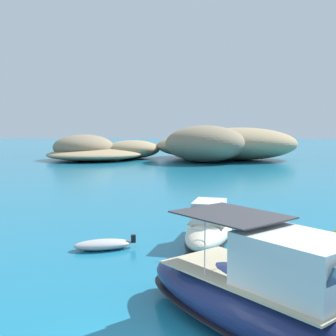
# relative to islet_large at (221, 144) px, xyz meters

# --- Properties ---
(islet_large) EXTENTS (27.78, 28.36, 5.82)m
(islet_large) POSITION_rel_islet_large_xyz_m (0.00, 0.00, 0.00)
(islet_large) COLOR #84755B
(islet_large) RESTS_ON ground
(islet_small) EXTENTS (22.55, 22.68, 4.29)m
(islet_small) POSITION_rel_islet_large_xyz_m (-20.93, 0.14, -1.02)
(islet_small) COLOR #9E8966
(islet_small) RESTS_ON ground
(motorboat_navy) EXTENTS (8.56, 9.49, 3.09)m
(motorboat_navy) POSITION_rel_islet_large_xyz_m (-5.19, -62.39, -1.61)
(motorboat_navy) COLOR navy
(motorboat_navy) RESTS_ON ground
(motorboat_cream) EXTENTS (3.66, 7.22, 2.05)m
(motorboat_cream) POSITION_rel_islet_large_xyz_m (-6.18, -52.69, -1.91)
(motorboat_cream) COLOR beige
(motorboat_cream) RESTS_ON ground
(dinghy_tender) EXTENTS (2.87, 1.74, 0.58)m
(dinghy_tender) POSITION_rel_islet_large_xyz_m (-11.15, -54.12, -2.37)
(dinghy_tender) COLOR #B2B2B2
(dinghy_tender) RESTS_ON ground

